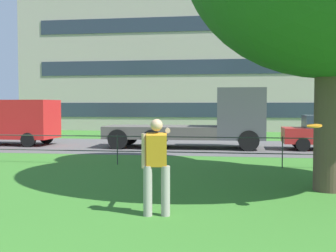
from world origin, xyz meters
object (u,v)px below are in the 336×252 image
object	(u,v)px
flatbed_truck_left	(208,122)
person_thrower	(157,164)
frisbee	(314,126)
panel_van_far_right	(6,119)
apartment_building_background	(182,17)
car_red_center	(329,132)

from	to	relation	value
flatbed_truck_left	person_thrower	bearing A→B (deg)	-91.53
person_thrower	frisbee	distance (m)	2.98
frisbee	panel_van_far_right	distance (m)	17.15
person_thrower	apartment_building_background	size ratio (longest dim) A/B	0.07
flatbed_truck_left	car_red_center	size ratio (longest dim) A/B	1.82
frisbee	flatbed_truck_left	xyz separation A→B (m)	(-2.51, 11.45, -0.39)
flatbed_truck_left	car_red_center	world-z (taller)	flatbed_truck_left
person_thrower	panel_van_far_right	bearing A→B (deg)	128.46
frisbee	flatbed_truck_left	distance (m)	11.73
car_red_center	apartment_building_background	distance (m)	22.37
panel_van_far_right	flatbed_truck_left	distance (m)	10.08
apartment_building_background	flatbed_truck_left	bearing A→B (deg)	-80.03
apartment_building_background	frisbee	bearing A→B (deg)	-79.12
panel_van_far_right	flatbed_truck_left	size ratio (longest dim) A/B	0.69
person_thrower	car_red_center	size ratio (longest dim) A/B	0.43
car_red_center	panel_van_far_right	bearing A→B (deg)	178.93
panel_van_far_right	apartment_building_background	world-z (taller)	apartment_building_background
person_thrower	car_red_center	xyz separation A→B (m)	(5.63, 11.99, -0.17)
person_thrower	panel_van_far_right	xyz separation A→B (m)	(-9.76, 12.28, 0.33)
frisbee	person_thrower	bearing A→B (deg)	-167.23
person_thrower	frisbee	xyz separation A→B (m)	(2.83, 0.64, 0.66)
car_red_center	flatbed_truck_left	bearing A→B (deg)	178.95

